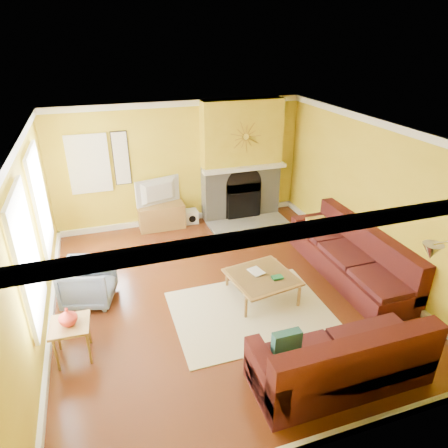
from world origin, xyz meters
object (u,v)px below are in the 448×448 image
object	(u,v)px
coffee_table	(262,286)
side_table	(73,340)
armchair	(89,283)
sectional_sofa	(311,280)
media_console	(162,216)

from	to	relation	value
coffee_table	side_table	size ratio (longest dim) A/B	1.82
coffee_table	armchair	bearing A→B (deg)	164.57
sectional_sofa	media_console	world-z (taller)	sectional_sofa
sectional_sofa	side_table	size ratio (longest dim) A/B	7.09
sectional_sofa	side_table	world-z (taller)	sectional_sofa
coffee_table	media_console	xyz separation A→B (m)	(-1.10, 3.07, 0.08)
armchair	side_table	world-z (taller)	armchair
coffee_table	side_table	bearing A→B (deg)	-170.70
coffee_table	armchair	size ratio (longest dim) A/B	1.29
sectional_sofa	media_console	distance (m)	3.92
media_console	armchair	world-z (taller)	armchair
sectional_sofa	side_table	xyz separation A→B (m)	(-3.59, -0.05, -0.17)
armchair	side_table	xyz separation A→B (m)	(-0.24, -1.22, -0.08)
sectional_sofa	media_console	xyz separation A→B (m)	(-1.76, 3.50, -0.17)
sectional_sofa	armchair	distance (m)	3.55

